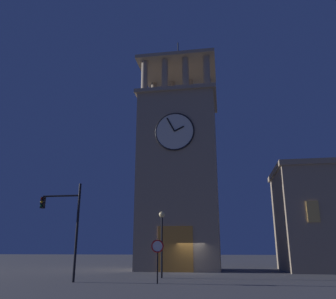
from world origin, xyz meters
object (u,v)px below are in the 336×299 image
object	(u,v)px
traffic_signal_near	(66,219)
no_horn_sign	(158,249)
street_lamp	(162,230)
clocktower	(179,174)

from	to	relation	value
traffic_signal_near	no_horn_sign	world-z (taller)	traffic_signal_near
traffic_signal_near	street_lamp	bearing A→B (deg)	-145.21
clocktower	no_horn_sign	xyz separation A→B (m)	(-0.34, 13.60, -7.59)
clocktower	no_horn_sign	bearing A→B (deg)	91.42
clocktower	traffic_signal_near	size ratio (longest dim) A/B	4.13
traffic_signal_near	street_lamp	xyz separation A→B (m)	(-5.66, -3.93, -0.58)
clocktower	street_lamp	bearing A→B (deg)	89.37
street_lamp	no_horn_sign	bearing A→B (deg)	96.37
street_lamp	clocktower	bearing A→B (deg)	-90.63
traffic_signal_near	clocktower	bearing A→B (deg)	-113.01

